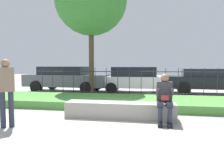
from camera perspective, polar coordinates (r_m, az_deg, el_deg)
ground_plane at (r=6.15m, az=-1.40°, el=-8.72°), size 60.00×60.00×0.00m
stone_bench at (r=6.05m, az=2.07°, el=-7.08°), size 3.00×0.58×0.44m
person_seated_reader at (r=5.60m, az=13.55°, el=-3.21°), size 0.42×0.73×1.24m
grass_berm at (r=8.03m, az=1.48°, el=-4.59°), size 10.23×2.54×0.27m
iron_fence at (r=9.60m, az=3.03°, el=0.38°), size 8.23×0.03×1.35m
car_parked_center at (r=11.94m, az=6.33°, el=1.28°), size 4.30×1.99×1.38m
car_parked_right at (r=12.16m, az=24.60°, el=0.88°), size 4.74×2.02×1.30m
car_parked_left at (r=12.54m, az=-11.72°, el=1.51°), size 4.66×2.16×1.41m
person_passerby at (r=5.58m, az=-25.92°, el=-0.80°), size 0.42×0.39×1.59m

